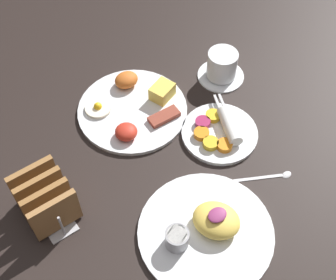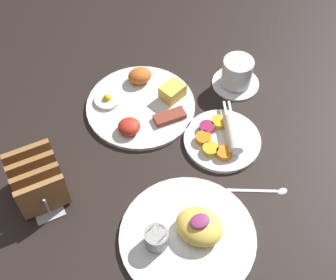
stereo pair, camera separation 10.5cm
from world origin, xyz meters
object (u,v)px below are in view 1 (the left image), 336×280
(plate_condiments, at_px, (220,131))
(toast_rack, at_px, (45,199))
(plate_breakfast, at_px, (134,107))
(coffee_cup, at_px, (222,66))
(plate_foreground, at_px, (206,229))

(plate_condiments, distance_m, toast_rack, 0.42)
(toast_rack, bearing_deg, plate_breakfast, 24.08)
(plate_breakfast, distance_m, toast_rack, 0.32)
(plate_breakfast, height_order, coffee_cup, coffee_cup)
(plate_breakfast, bearing_deg, coffee_cup, -7.85)
(plate_foreground, xyz_separation_m, toast_rack, (-0.24, 0.23, 0.03))
(plate_foreground, bearing_deg, coffee_cup, 46.99)
(plate_breakfast, xyz_separation_m, coffee_cup, (0.25, -0.03, 0.02))
(plate_condiments, bearing_deg, toast_rack, 173.35)
(coffee_cup, bearing_deg, plate_breakfast, 172.15)
(coffee_cup, bearing_deg, plate_foreground, -133.01)
(plate_breakfast, xyz_separation_m, plate_condiments, (0.12, -0.18, 0.00))
(plate_breakfast, bearing_deg, plate_foreground, -99.09)
(plate_breakfast, distance_m, plate_foreground, 0.36)
(plate_condiments, bearing_deg, plate_breakfast, 124.68)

